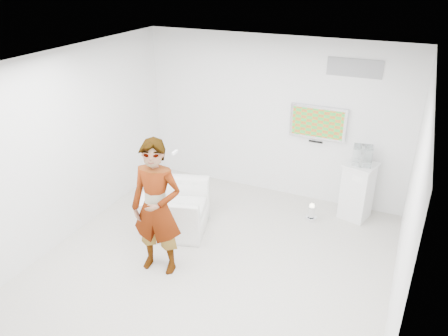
% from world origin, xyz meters
% --- Properties ---
extents(room, '(5.01, 5.01, 3.00)m').
position_xyz_m(room, '(0.00, 0.00, 1.50)').
color(room, beige).
rests_on(room, ground).
extents(tv, '(1.00, 0.08, 0.60)m').
position_xyz_m(tv, '(0.85, 2.45, 1.55)').
color(tv, silver).
rests_on(tv, room).
extents(logo_decal, '(0.90, 0.02, 0.30)m').
position_xyz_m(logo_decal, '(1.35, 2.49, 2.55)').
color(logo_decal, gray).
rests_on(logo_decal, room).
extents(person, '(0.80, 0.58, 2.03)m').
position_xyz_m(person, '(-0.68, -0.49, 1.02)').
color(person, white).
rests_on(person, room).
extents(armchair, '(1.29, 1.38, 0.74)m').
position_xyz_m(armchair, '(-1.01, 0.54, 0.37)').
color(armchair, white).
rests_on(armchair, room).
extents(pedestal, '(0.61, 0.61, 1.03)m').
position_xyz_m(pedestal, '(1.70, 2.14, 0.52)').
color(pedestal, silver).
rests_on(pedestal, room).
extents(floor_uplight, '(0.24, 0.24, 0.31)m').
position_xyz_m(floor_uplight, '(1.04, 1.71, 0.16)').
color(floor_uplight, white).
rests_on(floor_uplight, room).
extents(vitrine, '(0.35, 0.35, 0.31)m').
position_xyz_m(vitrine, '(1.70, 2.14, 1.19)').
color(vitrine, silver).
rests_on(vitrine, pedestal).
extents(console, '(0.07, 0.17, 0.22)m').
position_xyz_m(console, '(1.70, 2.14, 1.14)').
color(console, silver).
rests_on(console, pedestal).
extents(wii_remote, '(0.04, 0.13, 0.03)m').
position_xyz_m(wii_remote, '(-0.46, -0.31, 1.83)').
color(wii_remote, silver).
rests_on(wii_remote, person).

